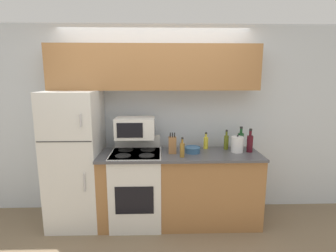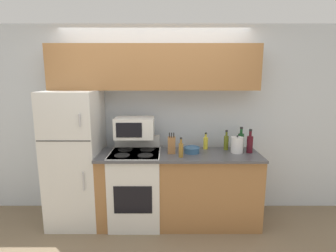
{
  "view_description": "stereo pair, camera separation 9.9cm",
  "coord_description": "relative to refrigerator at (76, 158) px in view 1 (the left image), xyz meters",
  "views": [
    {
      "loc": [
        0.08,
        -2.87,
        1.87
      ],
      "look_at": [
        0.17,
        0.26,
        1.28
      ],
      "focal_mm": 28.0,
      "sensor_mm": 36.0,
      "label": 1
    },
    {
      "loc": [
        0.18,
        -2.87,
        1.87
      ],
      "look_at": [
        0.17,
        0.26,
        1.28
      ],
      "focal_mm": 28.0,
      "sensor_mm": 36.0,
      "label": 2
    }
  ],
  "objects": [
    {
      "name": "ground_plane",
      "position": [
        1.0,
        -0.35,
        -0.85
      ],
      "size": [
        12.0,
        12.0,
        0.0
      ],
      "primitive_type": "plane",
      "color": "#7F6B51"
    },
    {
      "name": "wall_back",
      "position": [
        1.0,
        0.38,
        0.42
      ],
      "size": [
        8.0,
        0.05,
        2.55
      ],
      "color": "silver",
      "rests_on": "ground_plane"
    },
    {
      "name": "lower_cabinets",
      "position": [
        1.32,
        -0.06,
        -0.38
      ],
      "size": [
        2.0,
        0.61,
        0.93
      ],
      "color": "#9E6B3D",
      "rests_on": "ground_plane"
    },
    {
      "name": "refrigerator",
      "position": [
        0.0,
        0.0,
        0.0
      ],
      "size": [
        0.63,
        0.72,
        1.7
      ],
      "color": "silver",
      "rests_on": "ground_plane"
    },
    {
      "name": "upper_cabinets",
      "position": [
        1.0,
        0.19,
        1.13
      ],
      "size": [
        2.64,
        0.34,
        0.56
      ],
      "color": "#9E6B3D",
      "rests_on": "refrigerator"
    },
    {
      "name": "stove",
      "position": [
        0.77,
        -0.07,
        -0.37
      ],
      "size": [
        0.62,
        0.6,
        1.1
      ],
      "color": "silver",
      "rests_on": "ground_plane"
    },
    {
      "name": "microwave",
      "position": [
        0.76,
        0.04,
        0.38
      ],
      "size": [
        0.49,
        0.33,
        0.26
      ],
      "color": "silver",
      "rests_on": "stove"
    },
    {
      "name": "knife_block",
      "position": [
        1.22,
        -0.07,
        0.18
      ],
      "size": [
        0.09,
        0.1,
        0.26
      ],
      "color": "#9E6B3D",
      "rests_on": "lower_cabinets"
    },
    {
      "name": "bowl",
      "position": [
        1.48,
        -0.05,
        0.12
      ],
      "size": [
        0.2,
        0.2,
        0.07
      ],
      "color": "#335B84",
      "rests_on": "lower_cabinets"
    },
    {
      "name": "bottle_wine_green",
      "position": [
        2.13,
        0.1,
        0.2
      ],
      "size": [
        0.08,
        0.08,
        0.3
      ],
      "color": "#194C23",
      "rests_on": "lower_cabinets"
    },
    {
      "name": "bottle_olive_oil",
      "position": [
        1.94,
        0.1,
        0.18
      ],
      "size": [
        0.06,
        0.06,
        0.26
      ],
      "color": "#5B6619",
      "rests_on": "lower_cabinets"
    },
    {
      "name": "bottle_cooking_spray",
      "position": [
        1.68,
        0.13,
        0.17
      ],
      "size": [
        0.06,
        0.06,
        0.22
      ],
      "color": "gold",
      "rests_on": "lower_cabinets"
    },
    {
      "name": "bottle_vinegar",
      "position": [
        1.33,
        -0.23,
        0.17
      ],
      "size": [
        0.06,
        0.06,
        0.24
      ],
      "color": "olive",
      "rests_on": "lower_cabinets"
    },
    {
      "name": "bottle_wine_red",
      "position": [
        2.2,
        -0.04,
        0.2
      ],
      "size": [
        0.08,
        0.08,
        0.3
      ],
      "color": "#470F19",
      "rests_on": "lower_cabinets"
    },
    {
      "name": "kettle",
      "position": [
        2.05,
        -0.04,
        0.18
      ],
      "size": [
        0.15,
        0.15,
        0.22
      ],
      "color": "white",
      "rests_on": "lower_cabinets"
    }
  ]
}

